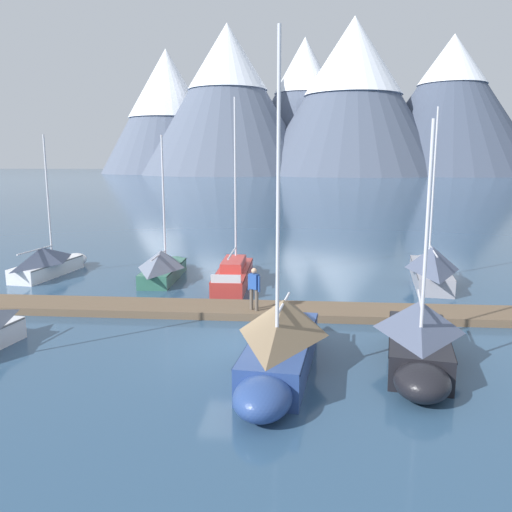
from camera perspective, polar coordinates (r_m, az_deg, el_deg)
name	(u,v)px	position (r m, az deg, el deg)	size (l,w,h in m)	color
ground_plane	(240,349)	(17.23, -1.81, -10.21)	(700.00, 700.00, 0.00)	#2D4C6B
mountain_west_summit	(167,108)	(256.98, -9.75, 15.80)	(63.27, 63.27, 57.00)	slate
mountain_central_massif	(228,97)	(231.97, -3.15, 17.11)	(75.05, 75.05, 62.78)	slate
mountain_shoulder_ridge	(304,104)	(252.58, 5.34, 16.35)	(65.94, 65.94, 61.61)	#4C566B
mountain_east_summit	(353,93)	(228.86, 10.61, 17.28)	(79.12, 79.12, 63.88)	#4C566B
mountain_rear_spur	(451,104)	(240.16, 20.64, 15.43)	(76.31, 76.31, 57.24)	#424C60
dock	(252,310)	(20.96, -0.49, -5.99)	(26.83, 2.29, 0.30)	brown
sailboat_nearest_berth	(49,261)	(29.90, -21.87, -0.54)	(2.17, 6.00, 7.41)	white
sailboat_mid_dock_port	(164,265)	(27.31, -10.12, -0.96)	(1.83, 6.10, 7.36)	#336B56
sailboat_mid_dock_starboard	(235,272)	(26.32, -2.37, -1.73)	(1.64, 7.43, 9.15)	#B2332D
sailboat_far_berth	(280,342)	(15.11, 2.69, -9.39)	(2.37, 6.61, 9.42)	navy
sailboat_outer_slip	(419,339)	(16.29, 17.52, -8.67)	(2.58, 5.72, 7.18)	black
sailboat_end_of_dock	(430,265)	(27.51, 18.67, -0.92)	(2.54, 7.44, 8.71)	#93939E
person_on_dock	(254,286)	(20.17, -0.22, -3.36)	(0.51, 0.39, 1.69)	brown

